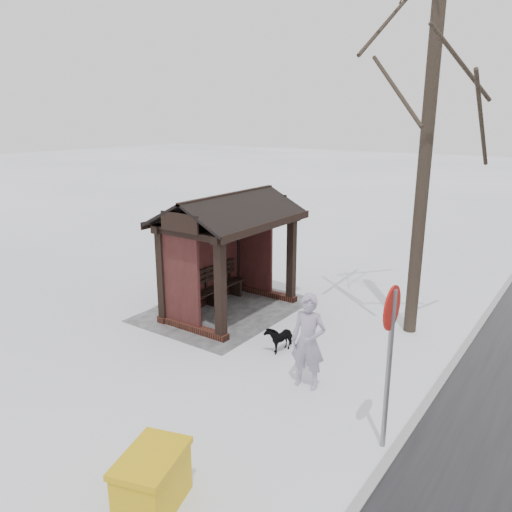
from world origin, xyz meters
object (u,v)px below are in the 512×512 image
(tree_near, at_px, (434,52))
(grit_bin, at_px, (152,481))
(road_sign, at_px, (390,335))
(pedestrian, at_px, (308,341))
(bus_shelter, at_px, (225,229))
(dog, at_px, (279,337))

(tree_near, relative_size, grit_bin, 7.63)
(grit_bin, distance_m, road_sign, 3.79)
(tree_near, bearing_deg, pedestrian, -11.52)
(bus_shelter, distance_m, grit_bin, 7.08)
(grit_bin, relative_size, road_sign, 0.45)
(grit_bin, bearing_deg, bus_shelter, -166.56)
(bus_shelter, height_order, grit_bin, bus_shelter)
(dog, height_order, grit_bin, grit_bin)
(pedestrian, height_order, grit_bin, pedestrian)
(pedestrian, height_order, road_sign, road_sign)
(dog, height_order, road_sign, road_sign)
(grit_bin, bearing_deg, dog, 175.91)
(grit_bin, bearing_deg, tree_near, 156.10)
(tree_near, distance_m, grit_bin, 9.41)
(bus_shelter, xyz_separation_m, dog, (1.15, 2.39, -1.87))
(pedestrian, xyz_separation_m, road_sign, (0.88, 1.82, 0.94))
(dog, xyz_separation_m, road_sign, (1.84, 3.05, 1.55))
(pedestrian, relative_size, dog, 2.60)
(grit_bin, xyz_separation_m, road_sign, (-2.91, 1.94, 1.45))
(pedestrian, relative_size, grit_bin, 1.54)
(bus_shelter, bearing_deg, road_sign, 61.27)
(bus_shelter, height_order, road_sign, bus_shelter)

